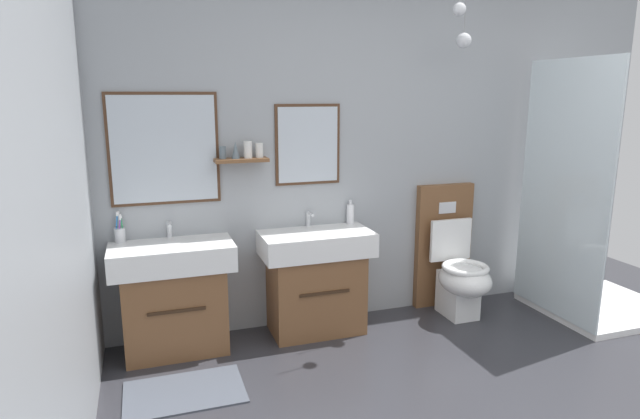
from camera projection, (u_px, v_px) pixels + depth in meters
wall_back at (387, 141)px, 4.07m from camera, size 4.49×0.64×2.69m
bath_mat at (185, 392)px, 3.10m from camera, size 0.68×0.44×0.01m
vanity_sink_left at (174, 294)px, 3.54m from camera, size 0.79×0.44×0.75m
tap_on_left_sink at (169, 228)px, 3.60m from camera, size 0.03×0.13×0.11m
vanity_sink_right at (316, 278)px, 3.85m from camera, size 0.79×0.44×0.75m
tap_on_right_sink at (309, 217)px, 3.90m from camera, size 0.03×0.13×0.11m
toilet at (454, 266)px, 4.19m from camera, size 0.48×0.62×1.00m
toothbrush_cup at (120, 234)px, 3.49m from camera, size 0.07×0.07×0.21m
soap_dispenser at (350, 213)px, 4.00m from camera, size 0.06×0.06×0.18m
shower_tray at (587, 265)px, 4.15m from camera, size 1.00×0.87×1.95m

